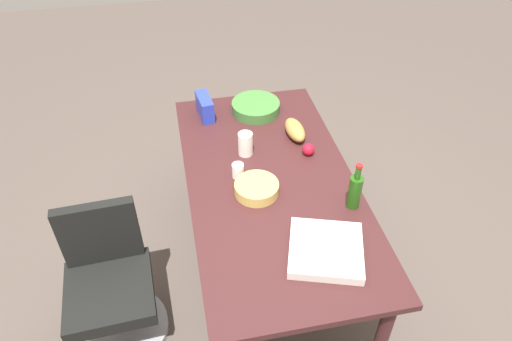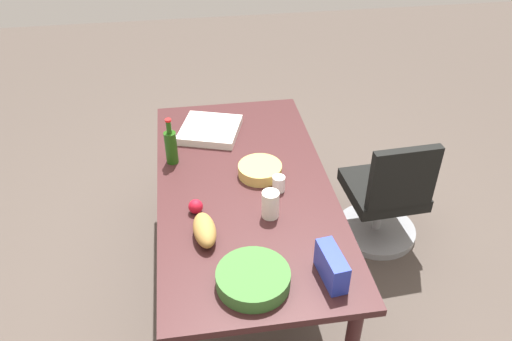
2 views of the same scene
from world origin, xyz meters
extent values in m
plane|color=#4F443D|center=(0.00, 0.00, 0.00)|extent=(10.00, 10.00, 0.00)
cube|color=#3B1B1C|center=(0.00, 0.00, 0.76)|extent=(1.91, 0.97, 0.04)
cylinder|color=#3B1B1C|center=(-0.87, -0.39, 0.37)|extent=(0.07, 0.07, 0.74)
cylinder|color=#3B1B1C|center=(0.87, -0.39, 0.37)|extent=(0.07, 0.07, 0.74)
cylinder|color=#3B1B1C|center=(0.87, 0.39, 0.37)|extent=(0.07, 0.07, 0.74)
cylinder|color=gray|center=(-0.31, 0.98, 0.03)|extent=(0.56, 0.56, 0.05)
cylinder|color=gray|center=(-0.31, 0.98, 0.22)|extent=(0.06, 0.06, 0.35)
cube|color=black|center=(-0.31, 0.98, 0.40)|extent=(0.50, 0.50, 0.09)
cube|color=black|center=(-0.09, 1.00, 0.65)|extent=(0.08, 0.43, 0.42)
cube|color=silver|center=(-0.58, -0.14, 0.81)|extent=(0.45, 0.45, 0.05)
cylinder|color=tan|center=(-0.08, 0.10, 0.82)|extent=(0.27, 0.27, 0.07)
ellipsoid|color=#A97B3C|center=(0.39, -0.25, 0.83)|extent=(0.25, 0.13, 0.10)
cube|color=#283BB8|center=(0.74, 0.29, 0.86)|extent=(0.23, 0.11, 0.15)
cylinder|color=#1F4D11|center=(-0.29, -0.39, 0.88)|extent=(0.09, 0.09, 0.20)
cylinder|color=#1F4D11|center=(-0.29, -0.39, 1.02)|extent=(0.04, 0.04, 0.08)
cylinder|color=red|center=(-0.29, -0.39, 1.07)|extent=(0.05, 0.05, 0.01)
cylinder|color=white|center=(0.28, 0.10, 0.86)|extent=(0.10, 0.10, 0.15)
cylinder|color=#3C7132|center=(0.73, -0.06, 0.82)|extent=(0.40, 0.40, 0.07)
cylinder|color=white|center=(0.08, 0.18, 0.83)|extent=(0.08, 0.08, 0.09)
sphere|color=red|center=(0.19, -0.28, 0.82)|extent=(0.09, 0.09, 0.08)
camera|label=1|loc=(-2.01, 0.50, 2.64)|focal=33.56mm
camera|label=2|loc=(2.27, -0.28, 2.54)|focal=36.07mm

